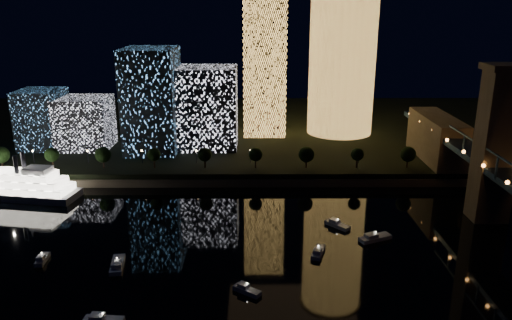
{
  "coord_description": "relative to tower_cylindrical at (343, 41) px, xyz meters",
  "views": [
    {
      "loc": [
        -10.84,
        -99.37,
        67.09
      ],
      "look_at": [
        -10.04,
        55.0,
        18.57
      ],
      "focal_mm": 35.0,
      "sensor_mm": 36.0,
      "label": 1
    }
  ],
  "objects": [
    {
      "name": "seawall",
      "position": [
        -32.23,
        -63.28,
        -48.34
      ],
      "size": [
        420.0,
        6.0,
        3.0
      ],
      "primitive_type": "cube",
      "color": "#6B5E4C",
      "rests_on": "ground"
    },
    {
      "name": "tower_cylindrical",
      "position": [
        0.0,
        0.0,
        0.0
      ],
      "size": [
        34.0,
        34.0,
        89.42
      ],
      "color": "#FFB851",
      "rests_on": "far_bank"
    },
    {
      "name": "ground",
      "position": [
        -32.23,
        -145.28,
        -49.84
      ],
      "size": [
        520.0,
        520.0,
        0.0
      ],
      "primitive_type": "plane",
      "color": "black",
      "rests_on": "ground"
    },
    {
      "name": "street_lamps",
      "position": [
        -66.23,
        -51.28,
        -40.81
      ],
      "size": [
        132.7,
        0.7,
        5.65
      ],
      "color": "black",
      "rests_on": "far_bank"
    },
    {
      "name": "motorboats",
      "position": [
        -36.84,
        -135.52,
        -49.02
      ],
      "size": [
        130.75,
        73.44,
        2.78
      ],
      "color": "silver",
      "rests_on": "ground"
    },
    {
      "name": "far_bank",
      "position": [
        -32.23,
        14.72,
        -47.34
      ],
      "size": [
        420.0,
        160.0,
        5.0
      ],
      "primitive_type": "cube",
      "color": "black",
      "rests_on": "ground"
    },
    {
      "name": "riverboat",
      "position": [
        -135.11,
        -74.26,
        -45.47
      ],
      "size": [
        57.54,
        20.69,
        17.01
      ],
      "color": "silver",
      "rests_on": "ground"
    },
    {
      "name": "tower_rectangular",
      "position": [
        -37.73,
        -1.38,
        -12.5
      ],
      "size": [
        20.33,
        20.33,
        64.67
      ],
      "primitive_type": "cube",
      "color": "#FFB851",
      "rests_on": "far_bank"
    },
    {
      "name": "midrise_blocks",
      "position": [
        -90.65,
        -27.28,
        -26.92
      ],
      "size": [
        96.01,
        31.87,
        44.3
      ],
      "color": "white",
      "rests_on": "far_bank"
    },
    {
      "name": "esplanade_trees",
      "position": [
        -66.5,
        -57.28,
        -39.37
      ],
      "size": [
        166.42,
        6.71,
        8.86
      ],
      "color": "black",
      "rests_on": "far_bank"
    }
  ]
}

